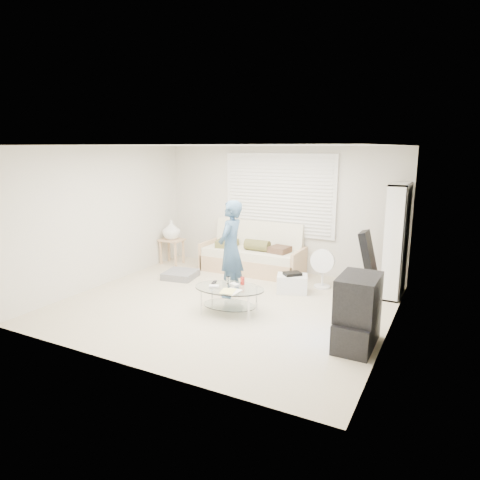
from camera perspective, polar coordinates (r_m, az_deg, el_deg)
The scene contains 13 objects.
ground at distance 6.97m, azimuth -2.00°, elevation -8.53°, with size 5.00×5.00×0.00m, color tan.
room_shell at distance 6.99m, azimuth -0.16°, elevation 5.32°, with size 5.02×4.52×2.51m.
window_blinds at distance 8.55m, azimuth 5.20°, elevation 6.01°, with size 2.32×0.08×1.62m.
futon_sofa at distance 8.64m, azimuth 1.74°, elevation -2.12°, with size 2.05×0.83×1.00m.
grey_floor_pillow at distance 8.36m, azimuth -7.94°, elevation -4.60°, with size 0.58×0.58×0.13m, color #5E5F63.
side_table at distance 9.26m, azimuth -9.13°, elevation 1.09°, with size 0.48×0.39×0.95m.
bookshelf at distance 7.59m, azimuth 20.10°, elevation -0.05°, with size 0.30×0.80×1.91m.
guitar_case at distance 7.57m, azimuth 16.79°, elevation -3.52°, with size 0.43×0.41×1.08m.
floor_fan at distance 7.78m, azimuth 11.00°, elevation -3.30°, with size 0.43×0.29×0.72m.
storage_bin at distance 7.52m, azimuth 6.97°, elevation -5.73°, with size 0.61×0.51×0.36m.
tv_unit at distance 5.64m, azimuth 15.37°, elevation -9.26°, with size 0.47×0.85×0.92m.
coffee_table at distance 6.53m, azimuth -1.45°, elevation -6.99°, with size 1.17×0.85×0.52m.
standing_person at distance 7.13m, azimuth -1.24°, elevation -1.21°, with size 0.59×0.39×1.63m, color #2E4E6D.
Camera 1 is at (3.21, -5.67, 2.47)m, focal length 32.00 mm.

